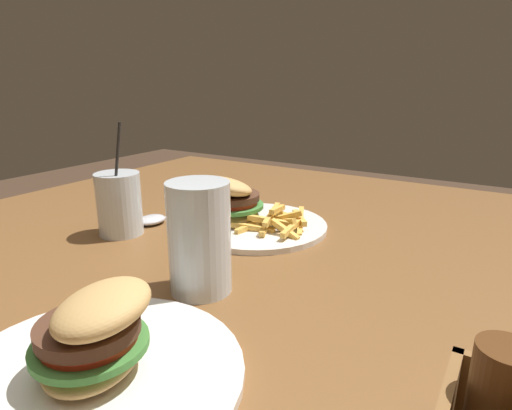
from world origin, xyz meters
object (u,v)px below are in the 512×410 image
Objects in this scene: juice_glass at (119,206)px; meal_plate_far at (98,357)px; meal_plate_near at (242,211)px; spoon at (155,219)px; beer_glass at (200,241)px.

meal_plate_far is (-0.29, 0.28, -0.02)m from juice_glass.
spoon is at bearing 23.49° from meal_plate_near.
meal_plate_far is at bearing 100.48° from beer_glass.
meal_plate_far is (-0.04, 0.19, -0.04)m from beer_glass.
beer_glass is 0.27m from juice_glass.
meal_plate_near is 0.25m from beer_glass.
spoon is (0.16, 0.07, -0.02)m from meal_plate_near.
beer_glass is 0.30m from spoon.
meal_plate_far is at bearing 106.55° from meal_plate_near.
meal_plate_near is 1.44× the size of spoon.
beer_glass is 0.53× the size of meal_plate_far.
juice_glass is 0.40m from meal_plate_far.
juice_glass is 0.09m from spoon.
meal_plate_far is (-0.28, 0.36, 0.02)m from spoon.
juice_glass reaches higher than spoon.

